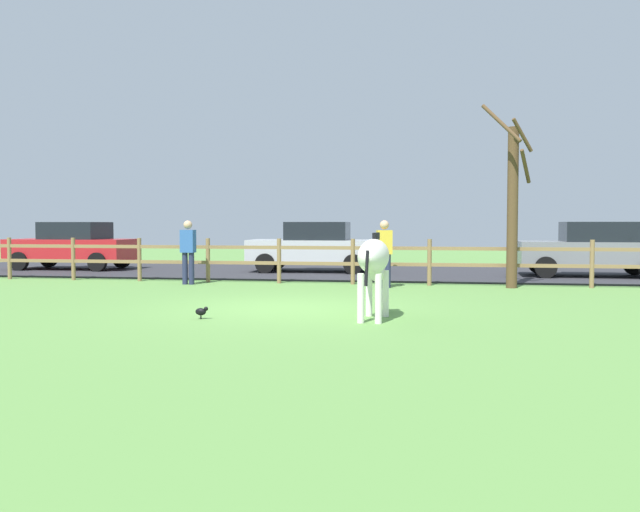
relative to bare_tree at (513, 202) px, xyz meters
The scene contains 11 objects.
ground_plane 6.85m from the bare_tree, 134.36° to the right, with size 60.00×60.00×0.00m, color #5B8C42.
parking_asphalt 6.82m from the bare_tree, 134.52° to the left, with size 28.00×7.40×0.05m, color #2D2D33.
paddock_fence 5.09m from the bare_tree, behind, with size 21.47×0.11×1.17m.
bare_tree is the anchor object (origin of this frame).
zebra 6.56m from the bare_tree, 115.90° to the right, with size 0.56×1.94×1.41m.
crow_on_grass 8.65m from the bare_tree, 131.74° to the right, with size 0.22×0.10×0.20m.
parked_car_silver 6.94m from the bare_tree, 144.55° to the left, with size 4.04×1.96×1.56m.
parked_car_red 14.20m from the bare_tree, 164.73° to the left, with size 4.01×1.90×1.56m.
parked_car_grey 4.45m from the bare_tree, 52.27° to the left, with size 4.05×1.98×1.56m.
visitor_left_of_tree 3.30m from the bare_tree, behind, with size 0.41×0.31×1.64m.
visitor_right_of_tree 8.16m from the bare_tree, behind, with size 0.37×0.24×1.64m.
Camera 1 is at (2.68, -12.00, 1.56)m, focal length 37.53 mm.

